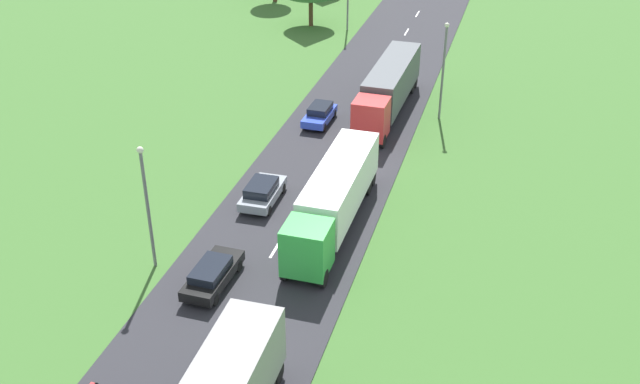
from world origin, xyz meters
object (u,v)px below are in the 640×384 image
Objects in this scene: car_fourth at (262,192)px; car_fifth at (320,114)px; lamppost_second at (147,201)px; truck_third at (389,87)px; truck_second at (334,196)px; car_third at (212,274)px; lamppost_third at (443,66)px.

car_fifth is (0.10, 12.68, -0.01)m from car_fourth.
truck_third is at bearing 71.53° from lamppost_second.
truck_third is at bearing 91.02° from truck_second.
car_fifth is at bearing 90.89° from car_third.
lamppost_third is at bearing 61.33° from car_fourth.
truck_third is at bearing 73.77° from car_fourth.
car_third is at bearing -87.21° from car_fourth.
lamppost_second is (-3.39, -8.06, 3.31)m from car_fourth.
lamppost_third reaches higher than car_fifth.
car_fifth is 0.53× the size of lamppost_third.
car_fourth is at bearing -106.23° from truck_third.
lamppost_second reaches higher than car_fourth.
lamppost_third is (3.83, 17.60, 2.26)m from truck_second.
truck_third is 4.66m from lamppost_third.
truck_second reaches higher than car_fourth.
lamppost_second is (-8.45, -6.72, 2.07)m from truck_second.
lamppost_third is (8.45, 25.16, 3.53)m from car_third.
car_fourth is 12.68m from car_fifth.
car_fifth is at bearing -157.84° from lamppost_third.
car_fourth is 1.06× the size of car_fifth.
car_fifth is 21.29m from lamppost_second.
car_fourth is at bearing 67.19° from lamppost_second.
truck_second is 2.82× the size of car_third.
lamppost_second is at bearing -99.56° from car_fifth.
car_fourth is at bearing 92.79° from car_third.
lamppost_third reaches higher than lamppost_second.
truck_second is at bearing -70.54° from car_fifth.
car_fourth is 9.35m from lamppost_second.
car_fourth reaches higher than car_third.
car_fourth is 0.56× the size of lamppost_third.
car_fifth is 10.12m from lamppost_third.
truck_third is at bearing 80.30° from car_third.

